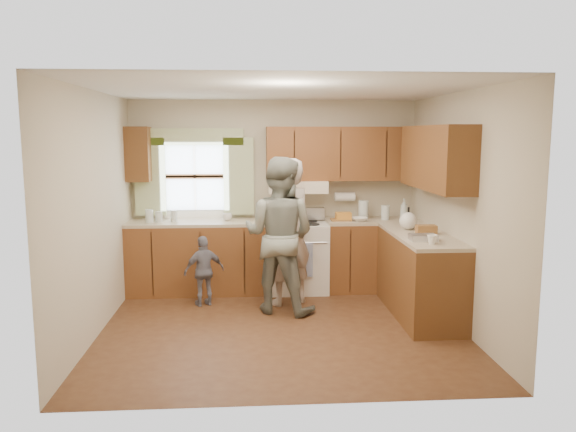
{
  "coord_description": "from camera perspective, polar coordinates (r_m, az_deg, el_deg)",
  "views": [
    {
      "loc": [
        -0.32,
        -5.78,
        2.06
      ],
      "look_at": [
        0.1,
        0.4,
        1.15
      ],
      "focal_mm": 35.0,
      "sensor_mm": 36.0,
      "label": 1
    }
  ],
  "objects": [
    {
      "name": "room",
      "position": [
        5.84,
        -0.71,
        0.39
      ],
      "size": [
        3.8,
        3.8,
        3.8
      ],
      "color": "#452615",
      "rests_on": "ground"
    },
    {
      "name": "kitchen_fixtures",
      "position": [
        7.02,
        3.82,
        -1.68
      ],
      "size": [
        3.8,
        2.25,
        2.15
      ],
      "color": "#4D2910",
      "rests_on": "ground"
    },
    {
      "name": "woman_left",
      "position": [
        6.75,
        -0.04,
        -1.65
      ],
      "size": [
        0.77,
        0.69,
        1.78
      ],
      "primitive_type": "imported",
      "rotation": [
        0.0,
        0.0,
        3.66
      ],
      "color": "beige",
      "rests_on": "ground"
    },
    {
      "name": "stove",
      "position": [
        7.41,
        1.01,
        -4.05
      ],
      "size": [
        0.76,
        0.67,
        1.07
      ],
      "color": "silver",
      "rests_on": "ground"
    },
    {
      "name": "woman_right",
      "position": [
        6.47,
        -0.89,
        -1.96
      ],
      "size": [
        1.08,
        0.98,
        1.8
      ],
      "primitive_type": "imported",
      "rotation": [
        0.0,
        0.0,
        2.71
      ],
      "color": "#24382E",
      "rests_on": "ground"
    },
    {
      "name": "child",
      "position": [
        6.85,
        -8.51,
        -5.54
      ],
      "size": [
        0.54,
        0.39,
        0.85
      ],
      "primitive_type": "imported",
      "rotation": [
        0.0,
        0.0,
        3.55
      ],
      "color": "slate",
      "rests_on": "ground"
    }
  ]
}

